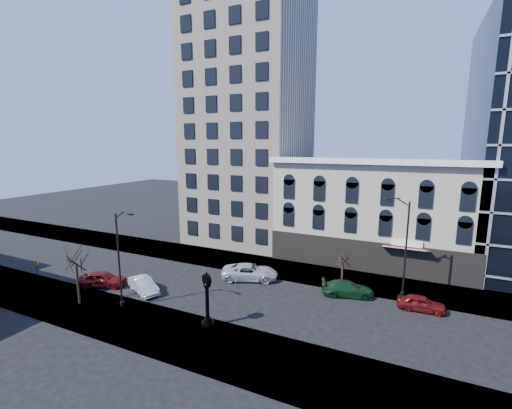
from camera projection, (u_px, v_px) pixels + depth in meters
The scene contains 16 objects.
ground at pixel (220, 291), 33.04m from camera, with size 160.00×160.00×0.00m, color black.
sidewalk_far at pixel (255, 264), 40.16m from camera, with size 160.00×6.00×0.12m, color gray.
sidewalk_near at pixel (165, 331), 25.90m from camera, with size 160.00×6.00×0.12m, color gray.
cream_tower at pixel (249, 106), 49.05m from camera, with size 15.90×15.40×42.50m.
victorian_row at pixel (373, 211), 41.13m from camera, with size 22.60×11.19×12.50m.
street_clock at pixel (207, 301), 26.26m from camera, with size 0.98×0.98×4.34m.
street_lamp_near at pixel (122, 234), 28.26m from camera, with size 2.25×0.54×8.69m.
street_lamp_far at pixel (400, 221), 30.47m from camera, with size 2.33×1.07×9.40m.
bare_tree_near at pixel (75, 256), 29.44m from camera, with size 3.35×3.35×5.74m.
bare_tree_far at pixel (343, 256), 33.88m from camera, with size 2.27×2.27×3.90m.
warning_sign at pixel (37, 267), 34.98m from camera, with size 0.72×0.06×2.20m.
car_near_a at pixel (103, 279), 33.97m from camera, with size 1.82×4.53×1.54m, color maroon.
car_near_b at pixel (144, 285), 32.67m from camera, with size 1.48×4.25×1.40m, color silver.
car_far_a at pixel (250, 272), 35.72m from camera, with size 2.68×5.81×1.62m, color silver.
car_far_b at pixel (348, 289), 31.91m from camera, with size 1.94×4.76×1.38m, color #143F1E.
car_far_c at pixel (421, 303), 29.07m from camera, with size 1.54×3.83×1.30m, color maroon.
Camera 1 is at (16.38, -26.63, 14.01)m, focal length 24.00 mm.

